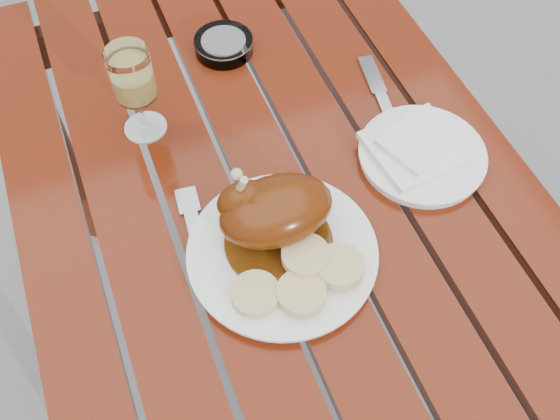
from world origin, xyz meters
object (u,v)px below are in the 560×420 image
object	(u,v)px
table	(274,287)
ashtray	(224,45)
dinner_plate	(282,254)
wine_glass	(137,93)
side_plate	(422,155)

from	to	relation	value
table	ashtray	bearing A→B (deg)	85.25
table	dinner_plate	size ratio (longest dim) A/B	4.28
table	wine_glass	distance (m)	0.52
wine_glass	ashtray	size ratio (longest dim) A/B	1.55
ashtray	wine_glass	bearing A→B (deg)	-144.26
ashtray	table	bearing A→B (deg)	-94.75
table	wine_glass	world-z (taller)	wine_glass
wine_glass	side_plate	world-z (taller)	wine_glass
wine_glass	side_plate	bearing A→B (deg)	-29.66
dinner_plate	ashtray	distance (m)	0.46
table	side_plate	xyz separation A→B (m)	(0.24, -0.05, 0.38)
wine_glass	side_plate	size ratio (longest dim) A/B	0.81
dinner_plate	wine_glass	world-z (taller)	wine_glass
dinner_plate	side_plate	bearing A→B (deg)	17.47
ashtray	side_plate	bearing A→B (deg)	-59.04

